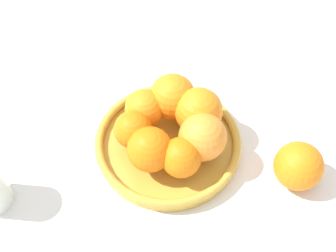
% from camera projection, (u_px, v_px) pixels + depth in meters
% --- Properties ---
extents(ground_plane, '(4.00, 4.00, 0.00)m').
position_uv_depth(ground_plane, '(168.00, 149.00, 0.83)').
color(ground_plane, white).
extents(fruit_bowl, '(0.25, 0.25, 0.03)m').
position_uv_depth(fruit_bowl, '(168.00, 144.00, 0.81)').
color(fruit_bowl, gold).
rests_on(fruit_bowl, ground_plane).
extents(orange_pile, '(0.19, 0.19, 0.08)m').
position_uv_depth(orange_pile, '(174.00, 124.00, 0.77)').
color(orange_pile, orange).
rests_on(orange_pile, fruit_bowl).
extents(stray_orange, '(0.08, 0.08, 0.08)m').
position_uv_depth(stray_orange, '(298.00, 166.00, 0.76)').
color(stray_orange, orange).
rests_on(stray_orange, ground_plane).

